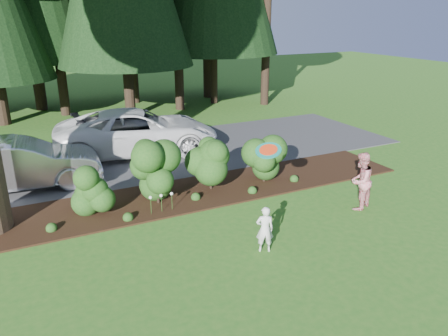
{
  "coord_description": "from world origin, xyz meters",
  "views": [
    {
      "loc": [
        -3.59,
        -8.11,
        5.23
      ],
      "look_at": [
        1.25,
        1.68,
        1.3
      ],
      "focal_mm": 35.0,
      "sensor_mm": 36.0,
      "label": 1
    }
  ],
  "objects_px": {
    "car_dark_suv": "(134,126)",
    "frisbee": "(268,150)",
    "car_white_suv": "(138,131)",
    "car_silver_wagon": "(20,164)",
    "child": "(265,229)",
    "adult": "(360,181)"
  },
  "relations": [
    {
      "from": "car_white_suv",
      "to": "frisbee",
      "type": "height_order",
      "value": "frisbee"
    },
    {
      "from": "car_white_suv",
      "to": "car_dark_suv",
      "type": "height_order",
      "value": "car_white_suv"
    },
    {
      "from": "car_silver_wagon",
      "to": "adult",
      "type": "relative_size",
      "value": 2.9
    },
    {
      "from": "child",
      "to": "adult",
      "type": "distance_m",
      "value": 3.69
    },
    {
      "from": "frisbee",
      "to": "car_silver_wagon",
      "type": "bearing_deg",
      "value": 127.25
    },
    {
      "from": "adult",
      "to": "frisbee",
      "type": "distance_m",
      "value": 3.88
    },
    {
      "from": "car_dark_suv",
      "to": "adult",
      "type": "distance_m",
      "value": 9.93
    },
    {
      "from": "child",
      "to": "frisbee",
      "type": "height_order",
      "value": "frisbee"
    },
    {
      "from": "car_silver_wagon",
      "to": "child",
      "type": "xyz_separation_m",
      "value": [
        4.78,
        -6.55,
        -0.25
      ]
    },
    {
      "from": "child",
      "to": "adult",
      "type": "xyz_separation_m",
      "value": [
        3.58,
        0.83,
        0.26
      ]
    },
    {
      "from": "adult",
      "to": "car_white_suv",
      "type": "bearing_deg",
      "value": -84.29
    },
    {
      "from": "car_white_suv",
      "to": "adult",
      "type": "bearing_deg",
      "value": -140.8
    },
    {
      "from": "car_white_suv",
      "to": "child",
      "type": "relative_size",
      "value": 5.49
    },
    {
      "from": "car_dark_suv",
      "to": "child",
      "type": "relative_size",
      "value": 4.3
    },
    {
      "from": "adult",
      "to": "car_dark_suv",
      "type": "bearing_deg",
      "value": -89.68
    },
    {
      "from": "car_silver_wagon",
      "to": "car_white_suv",
      "type": "distance_m",
      "value": 4.67
    },
    {
      "from": "car_silver_wagon",
      "to": "adult",
      "type": "distance_m",
      "value": 10.12
    },
    {
      "from": "child",
      "to": "adult",
      "type": "height_order",
      "value": "adult"
    },
    {
      "from": "car_dark_suv",
      "to": "frisbee",
      "type": "relative_size",
      "value": 8.07
    },
    {
      "from": "car_white_suv",
      "to": "child",
      "type": "distance_m",
      "value": 8.52
    },
    {
      "from": "car_white_suv",
      "to": "child",
      "type": "bearing_deg",
      "value": -165.44
    },
    {
      "from": "frisbee",
      "to": "adult",
      "type": "bearing_deg",
      "value": 11.45
    }
  ]
}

